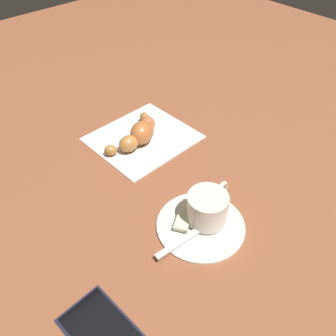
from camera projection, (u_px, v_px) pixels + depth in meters
name	position (u px, v px, depth m)	size (l,w,h in m)	color
ground_plane	(164.00, 183.00, 0.61)	(1.80, 1.80, 0.00)	brown
saucer	(201.00, 225.00, 0.53)	(0.13, 0.13, 0.01)	silver
espresso_cup	(208.00, 207.00, 0.52)	(0.06, 0.09, 0.05)	silver
teaspoon	(205.00, 225.00, 0.52)	(0.02, 0.13, 0.01)	silver
sugar_packet	(185.00, 215.00, 0.54)	(0.06, 0.02, 0.01)	beige
napkin	(143.00, 138.00, 0.69)	(0.17, 0.18, 0.00)	silver
croissant	(139.00, 133.00, 0.67)	(0.09, 0.14, 0.04)	#AD7536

